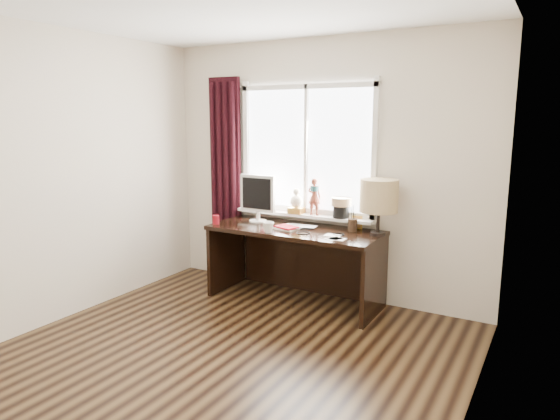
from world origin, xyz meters
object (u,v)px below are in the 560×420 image
Objects in this scene: table_lamp at (379,196)px; desk at (299,250)px; monitor at (258,195)px; laptop at (301,227)px; mug at (268,227)px; red_cup at (216,220)px.

desk is at bearing -177.68° from table_lamp.
table_lamp is at bearing 1.77° from monitor.
laptop is 0.26m from desk.
laptop reaches higher than desk.
laptop is 0.84m from table_lamp.
monitor reaches higher than mug.
mug is at bearing -5.05° from red_cup.
monitor reaches higher than red_cup.
red_cup is 0.19× the size of monitor.
desk is at bearing 70.40° from mug.
monitor is at bearing 133.48° from mug.
laptop is at bearing 62.16° from mug.
mug is 1.07m from table_lamp.
laptop is 0.66× the size of monitor.
red_cup is at bearing -158.10° from desk.
desk is (-0.04, 0.04, -0.26)m from laptop.
monitor is (-0.53, 0.04, 0.27)m from laptop.
red_cup is at bearing -167.87° from laptop.
table_lamp is (0.76, 0.08, 0.35)m from laptop.
laptop is 0.38m from mug.
table_lamp is (0.93, 0.41, 0.31)m from mug.
table_lamp reaches higher than desk.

